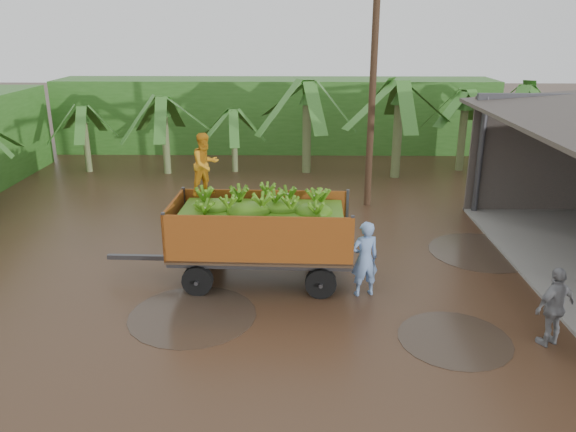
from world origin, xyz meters
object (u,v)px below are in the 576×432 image
(man_blue, at_px, (365,259))
(utility_pole, at_px, (373,84))
(man_grey, at_px, (555,307))
(banana_trailer, at_px, (260,229))

(man_blue, distance_m, utility_pole, 7.97)
(man_blue, xyz_separation_m, man_grey, (3.60, -2.17, -0.09))
(banana_trailer, height_order, utility_pole, utility_pole)
(man_blue, relative_size, man_grey, 1.10)
(banana_trailer, relative_size, man_grey, 3.67)
(man_blue, xyz_separation_m, utility_pole, (0.94, 7.16, 3.36))
(man_grey, relative_size, utility_pole, 0.20)
(utility_pole, bearing_deg, man_grey, -74.11)
(banana_trailer, distance_m, utility_pole, 7.79)
(man_grey, distance_m, utility_pole, 10.30)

